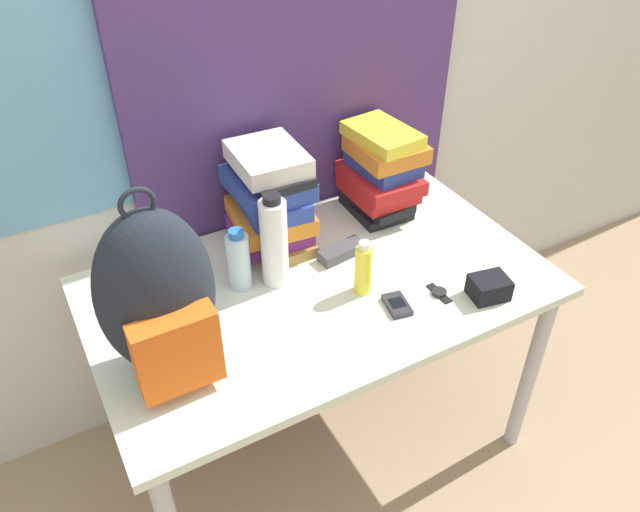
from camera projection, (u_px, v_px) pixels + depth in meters
wall_back at (241, 63)px, 1.85m from camera, size 6.00×0.06×2.50m
curtain_blue at (301, 59)px, 1.88m from camera, size 1.13×0.04×2.50m
desk at (320, 304)px, 1.88m from camera, size 1.33×0.79×0.75m
backpack at (158, 299)px, 1.44m from camera, size 0.28×0.24×0.52m
book_stack_left at (270, 200)px, 1.88m from camera, size 0.24×0.29×0.33m
book_stack_center at (381, 171)px, 2.05m from camera, size 0.22×0.27×0.30m
water_bottle at (239, 260)px, 1.77m from camera, size 0.07×0.07×0.20m
sports_bottle at (274, 242)px, 1.75m from camera, size 0.08×0.08×0.29m
sunscreen_bottle at (363, 269)px, 1.75m from camera, size 0.05×0.05×0.17m
cell_phone at (397, 305)px, 1.74m from camera, size 0.08×0.10×0.02m
sunglasses_case at (341, 252)px, 1.92m from camera, size 0.16×0.08×0.04m
camera_pouch at (489, 287)px, 1.77m from camera, size 0.12×0.10×0.06m
wristwatch at (439, 293)px, 1.79m from camera, size 0.04×0.09×0.01m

